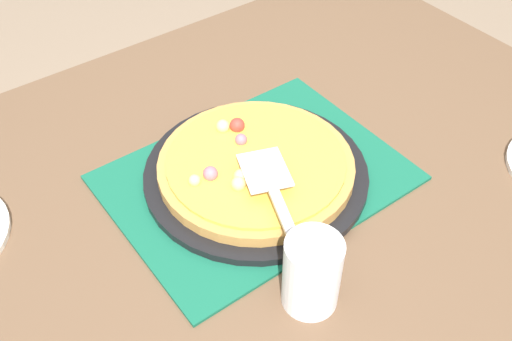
{
  "coord_description": "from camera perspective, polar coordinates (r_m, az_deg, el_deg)",
  "views": [
    {
      "loc": [
        -0.43,
        -0.57,
        1.47
      ],
      "look_at": [
        0.0,
        0.0,
        0.77
      ],
      "focal_mm": 41.57,
      "sensor_mm": 36.0,
      "label": 1
    }
  ],
  "objects": [
    {
      "name": "dining_table",
      "position": [
        1.09,
        0.0,
        -4.85
      ],
      "size": [
        1.4,
        1.0,
        0.75
      ],
      "color": "brown",
      "rests_on": "ground_plane"
    },
    {
      "name": "pizza_pan",
      "position": [
        1.0,
        0.0,
        -0.29
      ],
      "size": [
        0.38,
        0.38,
        0.01
      ],
      "primitive_type": "cylinder",
      "color": "black",
      "rests_on": "placemat"
    },
    {
      "name": "cup_near",
      "position": [
        0.82,
        5.39,
        -9.82
      ],
      "size": [
        0.08,
        0.08,
        0.12
      ],
      "primitive_type": "cylinder",
      "color": "white",
      "rests_on": "dining_table"
    },
    {
      "name": "pizza",
      "position": [
        0.99,
        -0.09,
        0.55
      ],
      "size": [
        0.33,
        0.33,
        0.05
      ],
      "color": "#B78442",
      "rests_on": "pizza_pan"
    },
    {
      "name": "pizza_server",
      "position": [
        0.9,
        1.71,
        -2.0
      ],
      "size": [
        0.12,
        0.23,
        0.01
      ],
      "color": "silver",
      "rests_on": "pizza"
    },
    {
      "name": "placemat",
      "position": [
        1.01,
        0.0,
        -0.69
      ],
      "size": [
        0.48,
        0.36,
        0.01
      ],
      "primitive_type": "cube",
      "color": "#145B42",
      "rests_on": "dining_table"
    }
  ]
}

